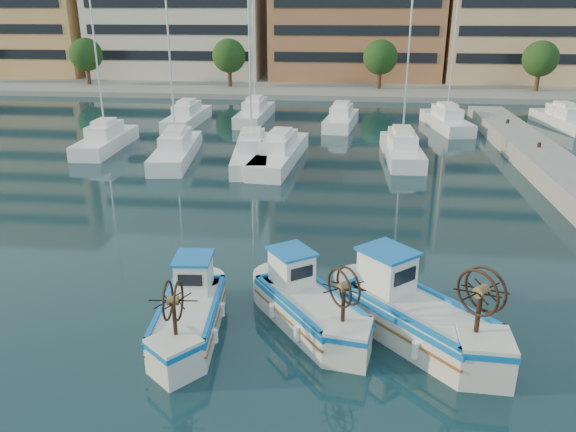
% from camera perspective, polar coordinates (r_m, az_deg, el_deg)
% --- Properties ---
extents(ground, '(300.00, 300.00, 0.00)m').
position_cam_1_polar(ground, '(17.98, 2.89, -12.21)').
color(ground, '#17383E').
rests_on(ground, ground).
extents(yacht_marina, '(38.61, 24.22, 11.50)m').
position_cam_1_polar(yacht_marina, '(43.76, 1.37, 8.36)').
color(yacht_marina, white).
rests_on(yacht_marina, ground).
extents(fishing_boat_a, '(2.13, 4.46, 2.74)m').
position_cam_1_polar(fishing_boat_a, '(18.10, -9.98, -9.51)').
color(fishing_boat_a, silver).
rests_on(fishing_boat_a, ground).
extents(fishing_boat_b, '(4.02, 4.58, 2.83)m').
position_cam_1_polar(fishing_boat_b, '(18.23, 2.03, -8.85)').
color(fishing_boat_b, silver).
rests_on(fishing_boat_b, ground).
extents(fishing_boat_c, '(4.90, 5.05, 3.23)m').
position_cam_1_polar(fishing_boat_c, '(17.94, 12.63, -9.50)').
color(fishing_boat_c, silver).
rests_on(fishing_boat_c, ground).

